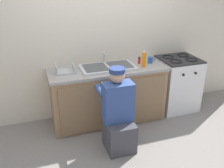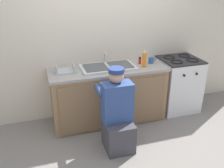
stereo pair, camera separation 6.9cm
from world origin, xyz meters
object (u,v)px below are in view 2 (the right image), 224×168
coffee_mug (151,60)px  plumber_person (117,117)px  sink_double_basin (108,67)px  dish_rack_tray (65,70)px  stove_range (178,84)px  spice_bottle_red (140,61)px  soap_bottle_orange (144,60)px

coffee_mug → plumber_person: bearing=-137.4°
sink_double_basin → dish_rack_tray: bearing=177.2°
stove_range → spice_bottle_red: size_ratio=8.60×
sink_double_basin → dish_rack_tray: sink_double_basin is taller
stove_range → soap_bottle_orange: (-0.69, -0.11, 0.53)m
sink_double_basin → dish_rack_tray: (-0.62, 0.03, 0.01)m
coffee_mug → soap_bottle_orange: soap_bottle_orange is taller
plumber_person → spice_bottle_red: bearing=51.0°
sink_double_basin → plumber_person: (-0.08, -0.71, -0.42)m
coffee_mug → stove_range: bearing=-1.7°
plumber_person → dish_rack_tray: bearing=126.0°
coffee_mug → soap_bottle_orange: size_ratio=0.50×
stove_range → dish_rack_tray: bearing=179.0°
sink_double_basin → stove_range: 1.30m
spice_bottle_red → soap_bottle_orange: size_ratio=0.42×
sink_double_basin → stove_range: sink_double_basin is taller
stove_range → soap_bottle_orange: size_ratio=3.61×
stove_range → soap_bottle_orange: 0.88m
plumber_person → spice_bottle_red: (0.61, 0.76, 0.46)m
plumber_person → soap_bottle_orange: 1.01m
soap_bottle_orange → coffee_mug: bearing=34.9°
sink_double_basin → spice_bottle_red: size_ratio=7.62×
sink_double_basin → stove_range: (1.22, -0.00, -0.44)m
plumber_person → dish_rack_tray: size_ratio=3.94×
stove_range → spice_bottle_red: spice_bottle_red is taller
spice_bottle_red → plumber_person: bearing=-129.0°
dish_rack_tray → soap_bottle_orange: 1.17m
plumber_person → soap_bottle_orange: size_ratio=4.42×
stove_range → plumber_person: (-1.30, -0.71, 0.01)m
dish_rack_tray → spice_bottle_red: bearing=0.7°
spice_bottle_red → soap_bottle_orange: bearing=-88.8°
plumber_person → stove_range: bearing=28.6°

